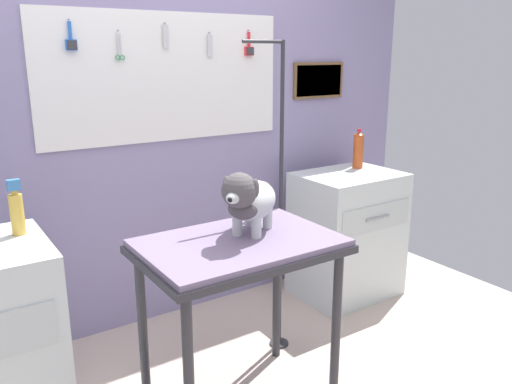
# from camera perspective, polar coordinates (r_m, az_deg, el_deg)

# --- Properties ---
(rear_wall_panel) EXTENTS (4.00, 0.11, 2.30)m
(rear_wall_panel) POSITION_cam_1_polar(r_m,az_deg,el_deg) (3.19, -11.07, 5.91)
(rear_wall_panel) COLOR #897FA9
(rear_wall_panel) RESTS_ON ground
(grooming_table) EXTENTS (0.89, 0.60, 0.85)m
(grooming_table) POSITION_cam_1_polar(r_m,az_deg,el_deg) (2.36, -1.84, -7.51)
(grooming_table) COLOR #2D2D33
(grooming_table) RESTS_ON ground
(grooming_arm) EXTENTS (0.29, 0.11, 1.72)m
(grooming_arm) POSITION_cam_1_polar(r_m,az_deg,el_deg) (2.83, 2.60, -2.42)
(grooming_arm) COLOR #2D2D33
(grooming_arm) RESTS_ON ground
(dog) EXTENTS (0.41, 0.34, 0.32)m
(dog) POSITION_cam_1_polar(r_m,az_deg,el_deg) (2.33, -0.80, -0.85)
(dog) COLOR silver
(dog) RESTS_ON grooming_table
(cabinet_right) EXTENTS (0.68, 0.54, 0.87)m
(cabinet_right) POSITION_cam_1_polar(r_m,az_deg,el_deg) (3.66, 9.99, -4.62)
(cabinet_right) COLOR silver
(cabinet_right) RESTS_ON ground
(detangler_spray) EXTENTS (0.06, 0.06, 0.24)m
(detangler_spray) POSITION_cam_1_polar(r_m,az_deg,el_deg) (2.39, -24.89, -1.91)
(detangler_spray) COLOR gold
(detangler_spray) RESTS_ON counter_left
(soda_bottle) EXTENTS (0.07, 0.07, 0.28)m
(soda_bottle) POSITION_cam_1_polar(r_m,az_deg,el_deg) (3.69, 11.22, 4.57)
(soda_bottle) COLOR #B1471C
(soda_bottle) RESTS_ON cabinet_right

